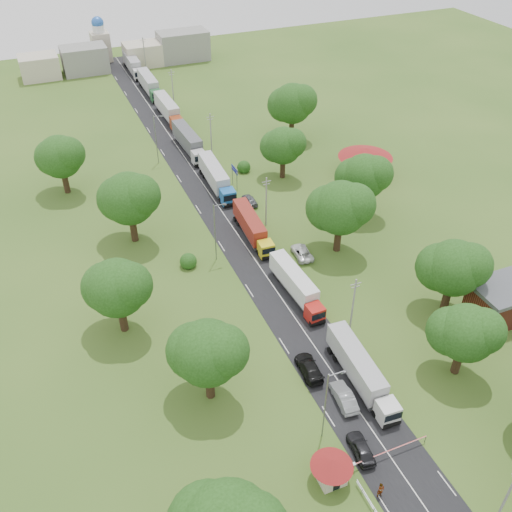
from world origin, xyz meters
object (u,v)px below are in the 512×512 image
info_sign (234,173)px  truck_0 (360,370)px  guard_booth (332,467)px  boom_barrier (380,455)px  car_lane_front (361,448)px  car_lane_mid (344,397)px  pedestrian_near (381,490)px

info_sign → truck_0: (-3.02, -49.86, -0.94)m
guard_booth → boom_barrier: bearing=0.0°
info_sign → car_lane_front: (-7.90, -58.50, -2.22)m
guard_booth → car_lane_mid: size_ratio=0.87×
boom_barrier → guard_booth: (-5.84, -0.00, 1.27)m
guard_booth → car_lane_front: 4.94m
pedestrian_near → guard_booth: bearing=133.9°
car_lane_front → car_lane_mid: 6.91m
truck_0 → boom_barrier: bearing=-109.2°
guard_booth → truck_0: truck_0 is taller
car_lane_front → pedestrian_near: 5.07m
info_sign → car_lane_mid: size_ratio=0.81×
guard_booth → info_sign: info_sign is taller
car_lane_front → pedestrian_near: (-0.80, -5.00, 0.19)m
info_sign → truck_0: size_ratio=0.29×
truck_0 → guard_booth: bearing=-132.8°
info_sign → pedestrian_near: (-8.70, -63.50, -2.02)m
boom_barrier → car_lane_mid: car_lane_mid is taller
info_sign → guard_booth: bearing=-101.7°
info_sign → pedestrian_near: 64.13m
car_lane_mid → pedestrian_near: 11.96m
guard_booth → truck_0: (9.38, 10.14, -0.10)m
truck_0 → car_lane_front: bearing=-119.4°
car_lane_front → pedestrian_near: pedestrian_near is taller
truck_0 → pedestrian_near: bearing=-112.6°
guard_booth → info_sign: size_ratio=1.07×
guard_booth → info_sign: bearing=78.3°
guard_booth → truck_0: bearing=47.2°
car_lane_front → guard_booth: bearing=25.5°
truck_0 → car_lane_front: size_ratio=3.06×
car_lane_mid → guard_booth: bearing=58.6°
boom_barrier → car_lane_front: car_lane_front is taller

